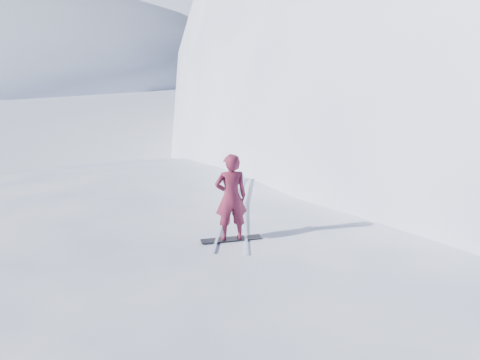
# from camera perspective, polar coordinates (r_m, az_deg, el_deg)

# --- Properties ---
(near_ridge) EXTENTS (36.00, 28.00, 4.80)m
(near_ridge) POSITION_cam_1_polar(r_m,az_deg,el_deg) (13.02, 4.58, -16.59)
(near_ridge) COLOR white
(near_ridge) RESTS_ON ground
(far_ridge_c) EXTENTS (140.00, 90.00, 36.00)m
(far_ridge_c) POSITION_cam_1_polar(r_m,az_deg,el_deg) (125.31, -8.50, 13.58)
(far_ridge_c) COLOR white
(far_ridge_c) RESTS_ON ground
(wind_bumps) EXTENTS (16.00, 14.40, 1.00)m
(wind_bumps) POSITION_cam_1_polar(r_m,az_deg,el_deg) (12.54, -3.39, -18.02)
(wind_bumps) COLOR white
(wind_bumps) RESTS_ON ground
(snowboard) EXTENTS (1.36, 0.79, 0.02)m
(snowboard) POSITION_cam_1_polar(r_m,az_deg,el_deg) (12.07, -0.95, -6.32)
(snowboard) COLOR black
(snowboard) RESTS_ON near_ridge
(snowboarder) EXTENTS (0.84, 0.72, 1.96)m
(snowboarder) POSITION_cam_1_polar(r_m,az_deg,el_deg) (11.71, -0.97, -1.85)
(snowboarder) COLOR maroon
(snowboarder) RESTS_ON snowboard
(board_tracks) EXTENTS (1.50, 5.96, 0.04)m
(board_tracks) POSITION_cam_1_polar(r_m,az_deg,el_deg) (14.12, -0.45, -2.73)
(board_tracks) COLOR silver
(board_tracks) RESTS_ON ground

